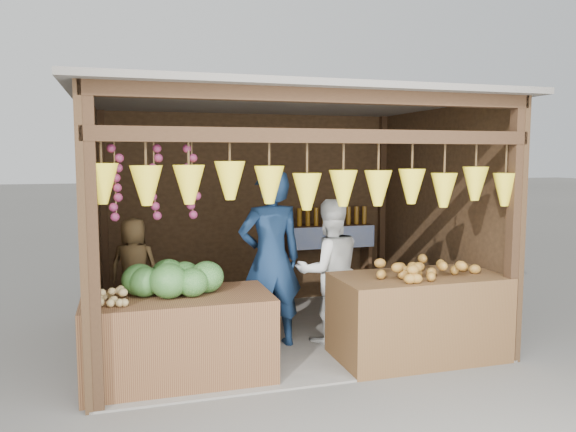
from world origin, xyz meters
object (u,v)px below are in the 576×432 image
object	(u,v)px
woman_standing	(329,271)
vendor_seated	(134,268)
man_standing	(270,260)
counter_left	(179,338)
counter_right	(418,316)

from	to	relation	value
woman_standing	vendor_seated	size ratio (longest dim) A/B	1.45
man_standing	vendor_seated	distance (m)	1.48
counter_left	woman_standing	size ratio (longest dim) A/B	1.07
counter_right	man_standing	distance (m)	1.61
counter_left	woman_standing	bearing A→B (deg)	20.09
counter_left	woman_standing	world-z (taller)	woman_standing
man_standing	counter_right	bearing A→B (deg)	147.59
man_standing	woman_standing	size ratio (longest dim) A/B	1.21
counter_right	man_standing	size ratio (longest dim) A/B	0.88
counter_left	man_standing	distance (m)	1.32
counter_right	woman_standing	distance (m)	1.06
counter_left	counter_right	size ratio (longest dim) A/B	1.00
counter_left	man_standing	xyz separation A→B (m)	(1.02, 0.61, 0.56)
counter_left	vendor_seated	size ratio (longest dim) A/B	1.55
counter_left	man_standing	bearing A→B (deg)	30.86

